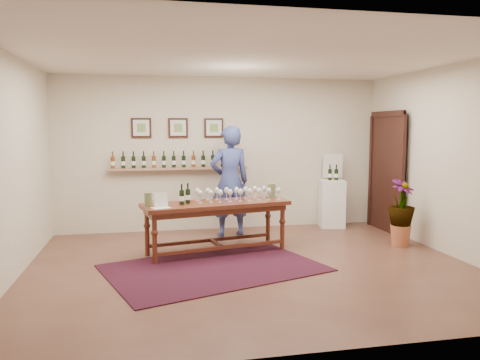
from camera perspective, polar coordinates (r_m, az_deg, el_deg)
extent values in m
plane|color=#542F25|center=(6.48, 1.43, -10.50)|extent=(6.00, 6.00, 0.00)
plane|color=beige|center=(8.67, -2.23, 3.20)|extent=(6.00, 0.00, 6.00)
plane|color=beige|center=(3.83, 9.83, -0.93)|extent=(6.00, 0.00, 6.00)
plane|color=beige|center=(6.27, -26.33, 1.32)|extent=(0.00, 5.00, 5.00)
plane|color=beige|center=(7.48, 24.49, 2.12)|extent=(0.00, 5.00, 5.00)
plane|color=white|center=(6.27, 1.50, 14.81)|extent=(6.00, 6.00, 0.00)
cube|color=#A5775A|center=(8.50, -7.46, 1.40)|extent=(2.50, 0.16, 0.04)
cube|color=black|center=(8.91, 17.66, 0.73)|extent=(0.10, 1.00, 2.10)
cube|color=black|center=(8.88, 17.38, 0.73)|extent=(0.04, 1.12, 2.22)
cube|color=black|center=(8.52, -11.95, 6.24)|extent=(0.35, 0.03, 0.35)
cube|color=silver|center=(8.50, -11.95, 6.24)|extent=(0.28, 0.01, 0.28)
cube|color=#72964B|center=(8.50, -11.95, 6.24)|extent=(0.15, 0.00, 0.15)
cube|color=black|center=(8.54, -7.56, 6.32)|extent=(0.35, 0.03, 0.35)
cube|color=silver|center=(8.52, -7.55, 6.32)|extent=(0.28, 0.01, 0.28)
cube|color=#72964B|center=(8.52, -7.55, 6.32)|extent=(0.15, 0.00, 0.15)
cube|color=black|center=(8.61, -3.21, 6.37)|extent=(0.35, 0.03, 0.35)
cube|color=silver|center=(8.59, -3.20, 6.37)|extent=(0.28, 0.01, 0.28)
cube|color=#72964B|center=(8.59, -3.19, 6.37)|extent=(0.15, 0.00, 0.15)
cube|color=#4E0E0E|center=(6.40, -3.19, -10.65)|extent=(3.19, 2.61, 0.01)
cube|color=#4F2A13|center=(7.01, -2.93, -2.95)|extent=(2.28, 1.12, 0.06)
cube|color=#4F2A13|center=(7.02, -2.93, -3.51)|extent=(2.14, 0.98, 0.10)
cylinder|color=#4F2A13|center=(6.58, -10.36, -7.11)|extent=(0.08, 0.08, 0.72)
cylinder|color=#4F2A13|center=(7.26, 5.19, -5.75)|extent=(0.08, 0.08, 0.72)
cylinder|color=#4F2A13|center=(7.05, -11.26, -6.22)|extent=(0.08, 0.08, 0.72)
cylinder|color=#4F2A13|center=(7.70, 3.43, -5.04)|extent=(0.08, 0.08, 0.72)
cube|color=#4F2A13|center=(6.91, -2.18, -8.22)|extent=(1.96, 0.45, 0.05)
cube|color=#4F2A13|center=(7.36, -3.58, -7.31)|extent=(1.96, 0.45, 0.05)
cube|color=#4F2A13|center=(7.14, -2.90, -7.75)|extent=(0.15, 0.50, 0.05)
cube|color=silver|center=(6.59, -9.65, -2.41)|extent=(0.29, 0.25, 0.22)
cube|color=white|center=(9.08, 11.10, -2.82)|extent=(0.52, 0.52, 0.90)
cube|color=silver|center=(9.16, 11.24, 1.68)|extent=(0.37, 0.09, 0.51)
cone|color=#AB5D39|center=(7.92, 18.96, -6.44)|extent=(0.32, 0.32, 0.34)
imported|color=#163618|center=(7.83, 19.08, -3.14)|extent=(0.66, 0.66, 0.59)
imported|color=navy|center=(8.09, -1.26, -0.17)|extent=(0.75, 0.53, 1.91)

